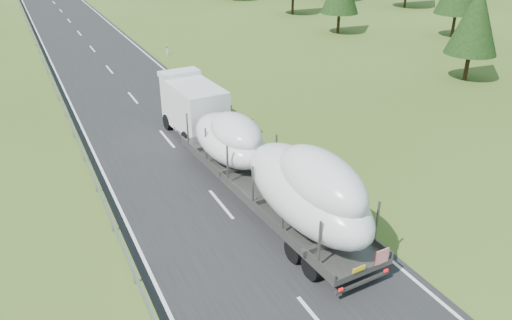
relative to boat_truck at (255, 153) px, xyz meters
name	(u,v)px	position (x,y,z in m)	size (l,w,h in m)	color
ground	(221,204)	(-1.90, -0.06, -2.38)	(400.00, 400.00, 0.00)	#3D541C
boat_truck	(255,153)	(0.00, 0.00, 0.00)	(3.71, 20.44, 4.63)	silver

